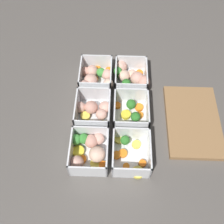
% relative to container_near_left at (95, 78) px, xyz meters
% --- Properties ---
extents(ground_plane, '(4.00, 4.00, 0.00)m').
position_rel_container_near_left_xyz_m(ground_plane, '(0.15, 0.07, -0.03)').
color(ground_plane, '#56514C').
extents(container_near_left, '(0.15, 0.13, 0.07)m').
position_rel_container_near_left_xyz_m(container_near_left, '(0.00, 0.00, 0.00)').
color(container_near_left, white).
rests_on(container_near_left, ground_plane).
extents(container_near_center, '(0.14, 0.13, 0.07)m').
position_rel_container_near_left_xyz_m(container_near_center, '(0.14, 0.01, -0.00)').
color(container_near_center, white).
rests_on(container_near_center, ground_plane).
extents(container_near_right, '(0.14, 0.13, 0.07)m').
position_rel_container_near_left_xyz_m(container_near_right, '(0.29, 0.00, -0.00)').
color(container_near_right, white).
rests_on(container_near_right, ground_plane).
extents(container_far_left, '(0.16, 0.15, 0.07)m').
position_rel_container_near_left_xyz_m(container_far_left, '(-0.01, 0.13, 0.00)').
color(container_far_left, white).
rests_on(container_far_left, ground_plane).
extents(container_far_center, '(0.15, 0.12, 0.07)m').
position_rel_container_near_left_xyz_m(container_far_center, '(0.15, 0.14, -0.00)').
color(container_far_center, white).
rests_on(container_far_center, ground_plane).
extents(container_far_right, '(0.16, 0.12, 0.07)m').
position_rel_container_near_left_xyz_m(container_far_right, '(0.30, 0.13, -0.00)').
color(container_far_right, white).
rests_on(container_far_right, ground_plane).
extents(cutting_board, '(0.28, 0.18, 0.02)m').
position_rel_container_near_left_xyz_m(cutting_board, '(0.16, 0.35, -0.02)').
color(cutting_board, olive).
rests_on(cutting_board, ground_plane).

